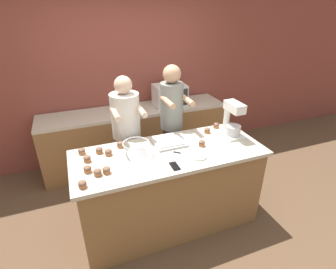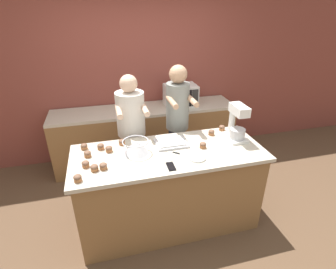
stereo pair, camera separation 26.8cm
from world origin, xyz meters
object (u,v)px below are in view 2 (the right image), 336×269
cupcake_7 (101,147)px  mixing_bowl (136,146)px  stand_mixer (237,124)px  knife (181,154)px  cupcake_9 (87,154)px  cell_phone (171,166)px  cupcake_6 (86,164)px  person_left (132,137)px  cupcake_4 (211,132)px  microwave_oven (181,95)px  cupcake_0 (94,168)px  cupcake_2 (84,146)px  person_right (177,127)px  baking_tray (171,143)px  cupcake_5 (122,142)px  cupcake_11 (78,178)px  cupcake_3 (103,166)px  cupcake_1 (203,145)px  cupcake_10 (222,128)px  small_plate (197,158)px  cupcake_8 (109,149)px

cupcake_7 → mixing_bowl: bearing=-25.5°
stand_mixer → knife: size_ratio=2.35×
knife → cupcake_9: 0.94m
cell_phone → cupcake_9: (-0.76, 0.39, 0.03)m
knife → cupcake_6: (-0.94, 0.01, 0.03)m
person_left → cupcake_6: (-0.53, -0.71, 0.13)m
cupcake_4 → microwave_oven: bearing=90.8°
cupcake_0 → cupcake_2: size_ratio=1.00×
person_right → cupcake_6: 1.32m
cell_phone → cupcake_0: size_ratio=2.05×
baking_tray → person_right: bearing=66.2°
cupcake_5 → cupcake_11: (-0.44, -0.57, 0.00)m
baking_tray → knife: bearing=-80.7°
cell_phone → cupcake_4: (0.64, 0.53, 0.03)m
cupcake_3 → person_right: bearing=39.6°
mixing_bowl → cupcake_9: (-0.48, 0.04, -0.04)m
cupcake_1 → cupcake_6: size_ratio=1.00×
cupcake_3 → cupcake_4: same height
cupcake_10 → cupcake_9: bearing=-171.8°
cupcake_10 → knife: bearing=-146.9°
baking_tray → knife: (0.04, -0.24, -0.02)m
cupcake_3 → small_plate: bearing=-2.9°
microwave_oven → cupcake_5: (-1.02, -1.15, -0.08)m
cupcake_6 → cupcake_10: 1.64m
mixing_bowl → cell_phone: 0.45m
cupcake_7 → person_left: bearing=46.6°
baking_tray → cupcake_7: (-0.75, 0.08, 0.01)m
cupcake_6 → cupcake_0: bearing=-47.1°
cupcake_1 → cupcake_10: 0.52m
cupcake_1 → cupcake_10: bearing=42.2°
stand_mixer → cupcake_0: 1.58m
person_right → cupcake_8: person_right is taller
knife → cupcake_1: 0.28m
person_left → cupcake_10: person_left is taller
stand_mixer → cupcake_8: size_ratio=5.79×
cupcake_3 → cupcake_10: size_ratio=1.00×
stand_mixer → cupcake_11: size_ratio=5.79×
stand_mixer → knife: bearing=-165.8°
cell_phone → cupcake_11: bearing=-179.2°
stand_mixer → cupcake_6: (-1.63, -0.17, -0.15)m
cupcake_10 → cupcake_1: bearing=-137.8°
cupcake_0 → cupcake_2: same height
small_plate → cupcake_3: size_ratio=2.43×
microwave_oven → cupcake_6: microwave_oven is taller
person_right → microwave_oven: (0.28, 0.79, 0.15)m
person_left → cell_phone: person_left is taller
cupcake_3 → person_left: bearing=65.0°
microwave_oven → cupcake_1: 1.45m
cupcake_0 → cupcake_7: same height
stand_mixer → cupcake_0: bearing=-170.8°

